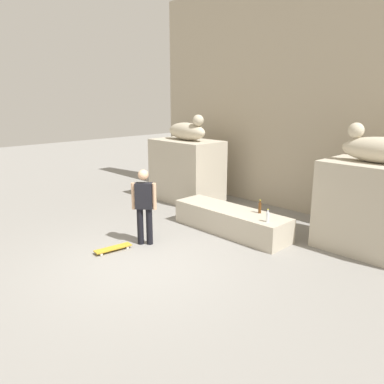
{
  "coord_description": "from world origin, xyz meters",
  "views": [
    {
      "loc": [
        5.62,
        -4.13,
        3.19
      ],
      "look_at": [
        -0.32,
        1.59,
        1.1
      ],
      "focal_mm": 35.77,
      "sensor_mm": 36.0,
      "label": 1
    }
  ],
  "objects_px": {
    "statue_reclining_right": "(381,149)",
    "skater": "(144,204)",
    "skateboard": "(113,248)",
    "bottle_brown": "(260,208)",
    "statue_reclining_left": "(187,131)",
    "bottle_clear": "(268,217)"
  },
  "relations": [
    {
      "from": "skateboard",
      "to": "bottle_clear",
      "type": "bearing_deg",
      "value": -33.54
    },
    {
      "from": "skater",
      "to": "bottle_clear",
      "type": "height_order",
      "value": "skater"
    },
    {
      "from": "statue_reclining_right",
      "to": "skater",
      "type": "distance_m",
      "value": 4.94
    },
    {
      "from": "skateboard",
      "to": "bottle_clear",
      "type": "xyz_separation_m",
      "value": [
        2.11,
        2.51,
        0.63
      ]
    },
    {
      "from": "skateboard",
      "to": "bottle_clear",
      "type": "distance_m",
      "value": 3.34
    },
    {
      "from": "bottle_brown",
      "to": "bottle_clear",
      "type": "bearing_deg",
      "value": -38.61
    },
    {
      "from": "statue_reclining_right",
      "to": "skateboard",
      "type": "height_order",
      "value": "statue_reclining_right"
    },
    {
      "from": "statue_reclining_left",
      "to": "skater",
      "type": "height_order",
      "value": "statue_reclining_left"
    },
    {
      "from": "statue_reclining_left",
      "to": "statue_reclining_right",
      "type": "xyz_separation_m",
      "value": [
        5.58,
        0.0,
        0.0
      ]
    },
    {
      "from": "skateboard",
      "to": "bottle_brown",
      "type": "relative_size",
      "value": 2.61
    },
    {
      "from": "statue_reclining_left",
      "to": "bottle_clear",
      "type": "bearing_deg",
      "value": -13.57
    },
    {
      "from": "statue_reclining_left",
      "to": "statue_reclining_right",
      "type": "distance_m",
      "value": 5.58
    },
    {
      "from": "bottle_clear",
      "to": "statue_reclining_right",
      "type": "bearing_deg",
      "value": 40.46
    },
    {
      "from": "statue_reclining_left",
      "to": "bottle_clear",
      "type": "distance_m",
      "value": 4.44
    },
    {
      "from": "skater",
      "to": "bottle_brown",
      "type": "bearing_deg",
      "value": 13.7
    },
    {
      "from": "skateboard",
      "to": "bottle_clear",
      "type": "height_order",
      "value": "bottle_clear"
    },
    {
      "from": "bottle_brown",
      "to": "bottle_clear",
      "type": "distance_m",
      "value": 0.63
    },
    {
      "from": "skater",
      "to": "bottle_clear",
      "type": "bearing_deg",
      "value": -0.04
    },
    {
      "from": "statue_reclining_right",
      "to": "skater",
      "type": "bearing_deg",
      "value": 39.1
    },
    {
      "from": "skater",
      "to": "bottle_brown",
      "type": "xyz_separation_m",
      "value": [
        1.47,
        2.17,
        -0.22
      ]
    },
    {
      "from": "skater",
      "to": "statue_reclining_right",
      "type": "bearing_deg",
      "value": -0.76
    },
    {
      "from": "statue_reclining_right",
      "to": "skateboard",
      "type": "bearing_deg",
      "value": 43.95
    }
  ]
}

